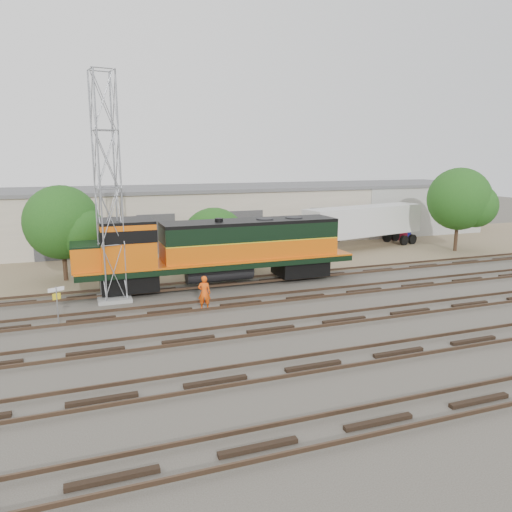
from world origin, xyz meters
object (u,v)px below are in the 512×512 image
object	(u,v)px
signal_tower	(108,193)
semi_trailer	(366,222)
locomotive	(215,249)
worker	(204,293)

from	to	relation	value
signal_tower	semi_trailer	xyz separation A→B (m)	(22.78, 9.39, -3.82)
semi_trailer	signal_tower	bearing A→B (deg)	-170.04
locomotive	worker	distance (m)	5.19
locomotive	semi_trailer	world-z (taller)	locomotive
worker	semi_trailer	size ratio (longest dim) A/B	0.15
worker	semi_trailer	distance (m)	22.47
signal_tower	semi_trailer	bearing A→B (deg)	22.40
locomotive	semi_trailer	bearing A→B (deg)	26.87
locomotive	worker	world-z (taller)	locomotive
signal_tower	semi_trailer	world-z (taller)	signal_tower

